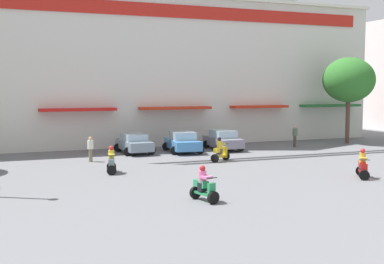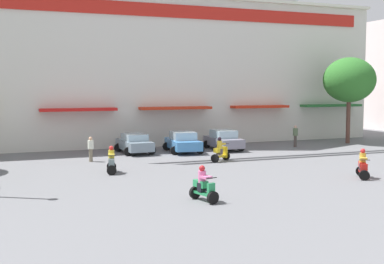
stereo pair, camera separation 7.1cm
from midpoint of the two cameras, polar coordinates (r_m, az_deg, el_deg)
ground_plane at (r=23.96m, az=10.93°, el=-6.11°), size 128.00×128.00×0.00m
colonial_building at (r=44.29m, az=-4.67°, el=11.25°), size 37.53×14.71×21.36m
plaza_tree_1 at (r=42.84m, az=17.68°, el=5.71°), size 4.30×4.13×7.07m
parked_car_0 at (r=35.13m, az=-6.56°, el=-1.29°), size 2.42×3.93×1.37m
parked_car_1 at (r=35.40m, az=-0.99°, el=-1.15°), size 2.67×4.14×1.48m
parked_car_2 at (r=36.88m, az=3.69°, el=-0.91°), size 2.39×4.05×1.46m
scooter_rider_3 at (r=31.14m, az=3.34°, el=-2.21°), size 1.51×1.25×1.54m
scooter_rider_5 at (r=20.36m, az=1.42°, el=-6.27°), size 0.84×1.44×1.47m
scooter_rider_6 at (r=26.89m, az=19.10°, el=-3.73°), size 1.20×1.48×1.52m
scooter_rider_8 at (r=27.28m, az=-9.17°, el=-3.41°), size 0.80×1.54×1.47m
pedestrian_0 at (r=31.57m, az=-11.50°, el=-1.77°), size 0.52×0.52×1.57m
pedestrian_1 at (r=39.31m, az=11.85°, el=-0.31°), size 0.45×0.45×1.69m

